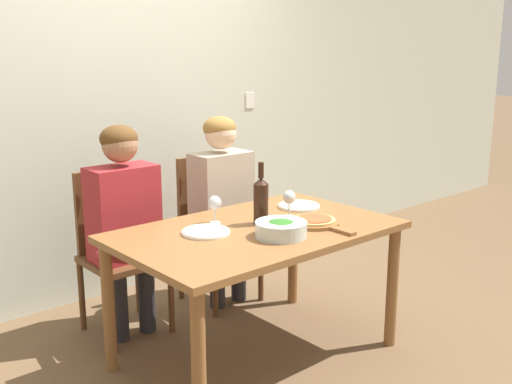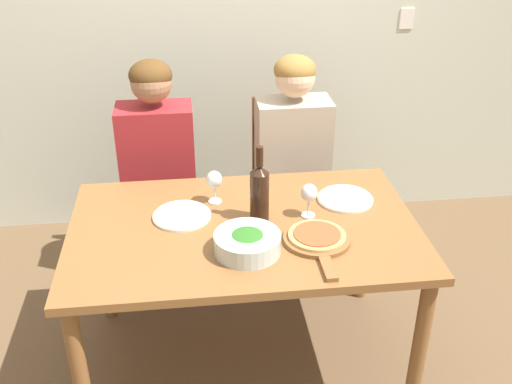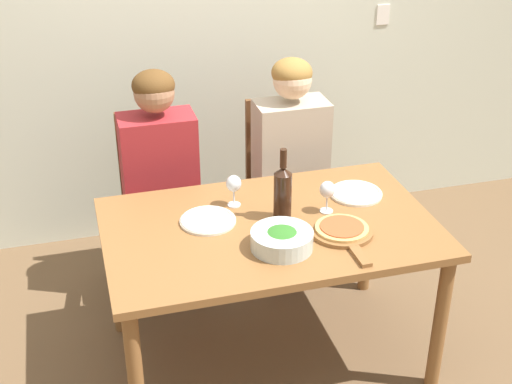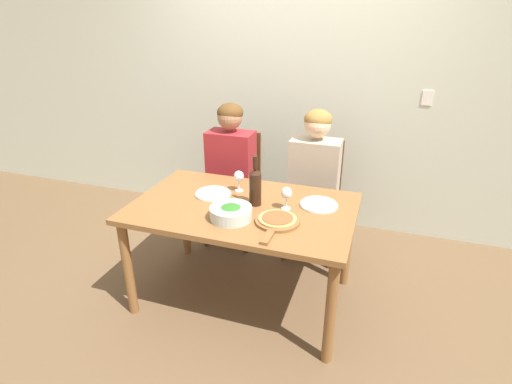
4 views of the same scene
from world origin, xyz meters
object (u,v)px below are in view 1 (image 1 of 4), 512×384
Objects in this scene: dinner_plate_right at (299,206)px; wine_glass_left at (215,204)px; pizza_on_board at (315,222)px; person_woman at (125,211)px; wine_bottle at (261,200)px; chair_right at (213,224)px; wine_glass_right at (289,199)px; person_man at (223,193)px; chair_left at (117,246)px; dinner_plate_left at (206,232)px; broccoli_bowl at (281,229)px.

dinner_plate_right is 1.64× the size of wine_glass_left.
pizza_on_board is (-0.19, -0.31, 0.01)m from dinner_plate_right.
wine_bottle is at bearing -56.08° from person_woman.
person_woman is 0.80m from wine_bottle.
chair_right is 0.84m from wine_glass_right.
person_man is 3.68× the size of wine_bottle.
pizza_on_board is 2.71× the size of wine_glass_left.
person_woman reaches higher than wine_glass_right.
chair_left is 3.85× the size of dinner_plate_left.
person_woman is 1.00× the size of person_man.
person_man is at bearing 85.48° from wine_glass_right.
dinner_plate_right is (0.72, 0.06, 0.00)m from dinner_plate_left.
person_woman is at bearing 101.02° from dinner_plate_left.
chair_right reaches higher than dinner_plate_left.
person_woman is 0.97m from broccoli_bowl.
broccoli_bowl is at bearing -110.60° from person_man.
person_man is at bearing 86.37° from pizza_on_board.
wine_glass_right reaches higher than broccoli_bowl.
chair_right is at bearing 71.40° from wine_bottle.
person_woman is 4.75× the size of broccoli_bowl.
person_woman reaches higher than broccoli_bowl.
wine_glass_left is at bearing -66.31° from chair_left.
wine_glass_left is (0.15, 0.12, 0.10)m from dinner_plate_left.
chair_left is 6.30× the size of wine_glass_left.
chair_left is 0.74m from wine_glass_left.
person_man is at bearing 104.19° from dinner_plate_right.
chair_left is 2.85× the size of wine_bottle.
dinner_plate_right is 1.64× the size of wine_glass_right.
chair_right is (0.70, 0.00, 0.00)m from chair_left.
dinner_plate_right is at bearing -38.10° from chair_left.
chair_right is at bearing 50.94° from dinner_plate_left.
wine_glass_left is at bearing 136.05° from pizza_on_board.
person_woman is at bearing 112.35° from broccoli_bowl.
dinner_plate_left is at bearing -129.06° from chair_right.
wine_glass_right is at bearing 0.07° from wine_bottle.
chair_right is at bearing 9.18° from person_woman.
chair_right is 0.77× the size of person_woman.
dinner_plate_right is at bearing 36.26° from broccoli_bowl.
chair_left is at bearing 123.65° from pizza_on_board.
person_man is at bearing -9.18° from chair_left.
dinner_plate_left is (0.12, -0.72, 0.23)m from chair_left.
wine_glass_left is at bearing -125.89° from chair_right.
person_woman reaches higher than dinner_plate_right.
person_man is 0.67m from wine_glass_right.
chair_left is 3.67× the size of broccoli_bowl.
wine_glass_right is at bearing 39.59° from broccoli_bowl.
wine_bottle is at bearing 135.54° from pizza_on_board.
dinner_plate_left is at bearing -78.98° from person_woman.
broccoli_bowl is 1.05× the size of dinner_plate_left.
pizza_on_board is (0.53, -0.25, 0.01)m from dinner_plate_left.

